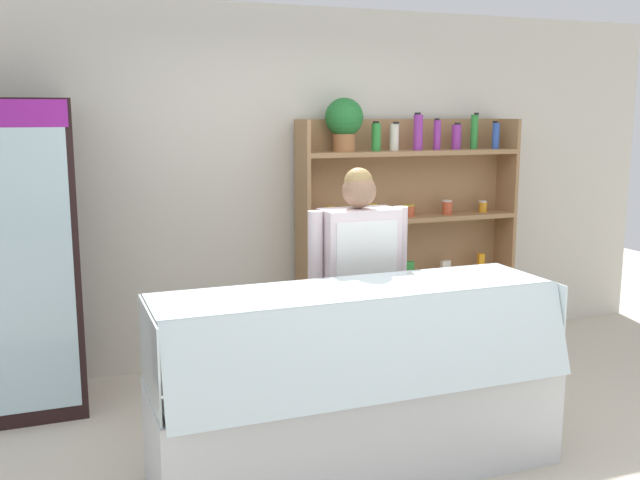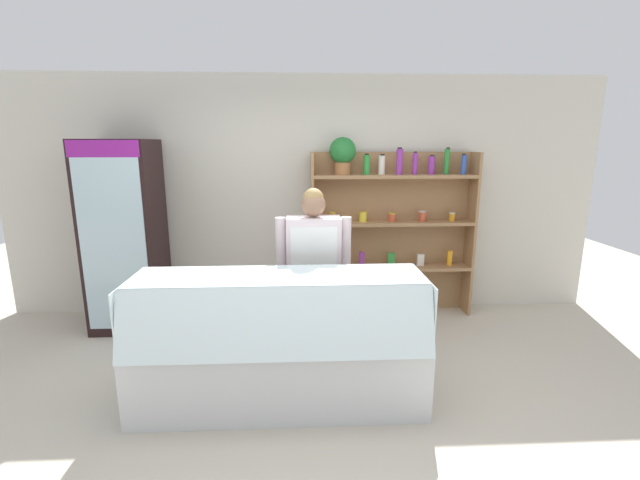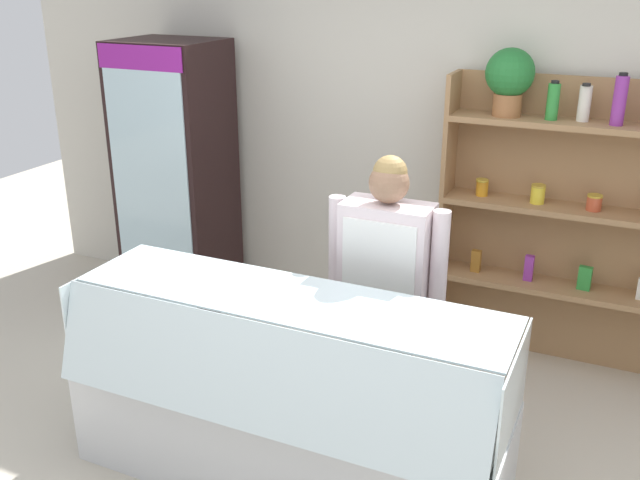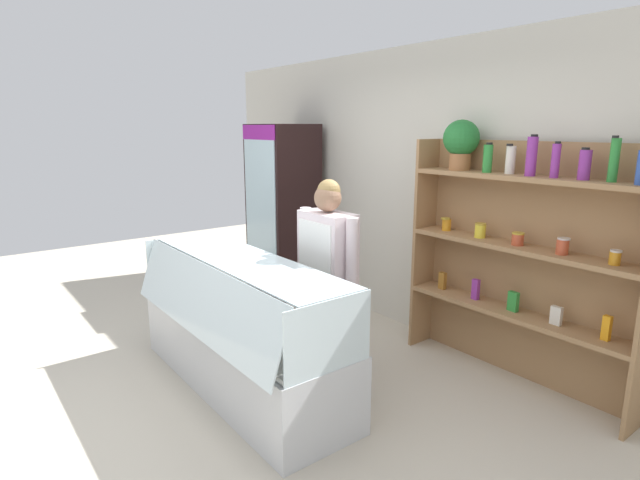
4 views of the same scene
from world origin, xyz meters
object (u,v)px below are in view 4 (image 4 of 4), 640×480
at_px(deli_display_case, 241,347).
at_px(shop_clerk, 327,264).
at_px(shelving_unit, 513,237).
at_px(drinks_fridge, 283,211).

distance_m(deli_display_case, shop_clerk, 0.92).
distance_m(shelving_unit, deli_display_case, 2.25).
relative_size(shelving_unit, shop_clerk, 1.28).
bearing_deg(deli_display_case, drinks_fridge, 138.00).
relative_size(drinks_fridge, deli_display_case, 0.92).
relative_size(deli_display_case, shop_clerk, 1.37).
relative_size(drinks_fridge, shop_clerk, 1.26).
relative_size(shelving_unit, deli_display_case, 0.93).
bearing_deg(drinks_fridge, shelving_unit, 5.23).
bearing_deg(drinks_fridge, shop_clerk, -24.38).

